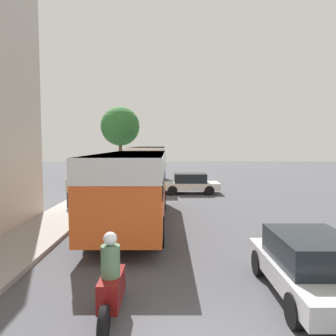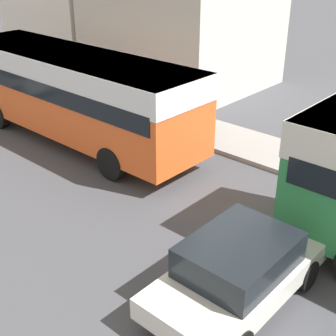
% 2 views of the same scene
% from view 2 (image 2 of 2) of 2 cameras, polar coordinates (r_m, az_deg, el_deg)
% --- Properties ---
extents(sidewalk, '(2.20, 120.00, 0.15)m').
position_cam_2_polar(sidewalk, '(25.87, -18.08, 11.15)').
color(sidewalk, gray).
rests_on(sidewalk, ground_plane).
extents(bus_lead, '(2.60, 9.94, 3.00)m').
position_cam_2_polar(bus_lead, '(15.98, -11.53, 9.86)').
color(bus_lead, '#EA5B23').
rests_on(bus_lead, ground_plane).
extents(car_far_curb, '(3.93, 1.93, 1.39)m').
position_cam_2_polar(car_far_curb, '(9.17, 8.55, -12.10)').
color(car_far_curb, silver).
rests_on(car_far_curb, ground_plane).
extents(pedestrian_near_curb, '(0.44, 0.44, 1.67)m').
position_cam_2_polar(pedestrian_near_curb, '(16.70, 5.00, 7.55)').
color(pedestrian_near_curb, '#232838').
rests_on(pedestrian_near_curb, sidewalk).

